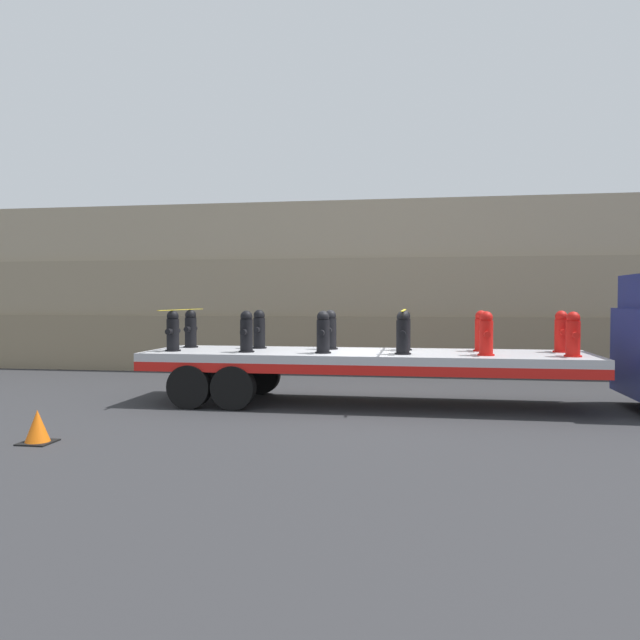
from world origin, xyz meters
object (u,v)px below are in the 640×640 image
Objects in this scene: fire_hydrant_black_far_3 at (404,331)px; fire_hydrant_black_near_3 at (403,333)px; fire_hydrant_black_far_2 at (330,330)px; fire_hydrant_red_far_5 at (561,332)px; fire_hydrant_red_near_5 at (573,335)px; traffic_cone at (37,427)px; flatbed_trailer at (339,361)px; fire_hydrant_black_near_2 at (323,333)px; fire_hydrant_black_near_0 at (173,331)px; fire_hydrant_red_far_4 at (481,331)px; fire_hydrant_black_far_0 at (191,329)px; fire_hydrant_black_far_1 at (259,330)px; fire_hydrant_red_near_4 at (486,334)px; fire_hydrant_black_near_1 at (246,332)px.

fire_hydrant_black_near_3 is at bearing -90.00° from fire_hydrant_black_far_3.
fire_hydrant_black_far_2 is 2.01m from fire_hydrant_black_near_3.
fire_hydrant_red_far_5 is (3.39, 1.08, 0.00)m from fire_hydrant_black_near_3.
fire_hydrant_red_near_5 is 1.69× the size of traffic_cone.
fire_hydrant_black_near_2 reaches higher than flatbed_trailer.
fire_hydrant_black_near_0 is 1.00× the size of fire_hydrant_black_near_3.
fire_hydrant_red_far_4 is (3.39, 0.00, 0.00)m from fire_hydrant_black_far_2.
fire_hydrant_red_near_5 reaches higher than flatbed_trailer.
fire_hydrant_black_far_1 is at bearing 0.00° from fire_hydrant_black_far_0.
fire_hydrant_black_near_3 is at bearing 180.00° from fire_hydrant_red_near_4.
fire_hydrant_black_far_2 is at bearing 167.98° from fire_hydrant_red_near_5.
fire_hydrant_black_far_1 is at bearing 65.60° from traffic_cone.
fire_hydrant_black_near_1 and fire_hydrant_black_near_2 have the same top height.
fire_hydrant_red_near_5 is (8.48, -1.08, 0.00)m from fire_hydrant_black_far_0.
fire_hydrant_black_far_2 is at bearing 0.00° from fire_hydrant_black_far_0.
flatbed_trailer is 1.67m from fire_hydrant_black_near_3.
fire_hydrant_black_far_1 is (-1.96, 0.54, 0.66)m from flatbed_trailer.
fire_hydrant_black_near_3 is at bearing -20.72° from flatbed_trailer.
fire_hydrant_black_near_0 is at bearing -170.93° from fire_hydrant_red_far_4.
fire_hydrant_black_far_1 is 6.78m from fire_hydrant_red_far_5.
fire_hydrant_black_far_1 reaches higher than flatbed_trailer.
fire_hydrant_black_near_1 is 3.39m from fire_hydrant_black_near_3.
fire_hydrant_black_far_2 is 1.00× the size of fire_hydrant_red_near_5.
fire_hydrant_black_far_1 reaches higher than traffic_cone.
fire_hydrant_red_far_5 is at bearing 7.28° from fire_hydrant_black_near_0.
fire_hydrant_black_far_1 is (1.70, 0.00, 0.00)m from fire_hydrant_black_far_0.
fire_hydrant_black_far_0 and fire_hydrant_black_far_1 have the same top height.
traffic_cone is at bearing -151.39° from fire_hydrant_red_near_4.
fire_hydrant_black_far_2 reaches higher than flatbed_trailer.
fire_hydrant_red_far_4 is (5.09, 1.08, 0.00)m from fire_hydrant_black_near_1.
fire_hydrant_black_far_1 is 5.09m from fire_hydrant_red_far_4.
fire_hydrant_black_far_0 is at bearing 180.00° from fire_hydrant_black_far_2.
fire_hydrant_black_near_3 and fire_hydrant_red_near_5 have the same top height.
fire_hydrant_black_far_3 is 1.00× the size of fire_hydrant_red_near_4.
fire_hydrant_black_near_1 is 5.09m from fire_hydrant_red_near_4.
fire_hydrant_black_far_2 and fire_hydrant_red_far_4 have the same top height.
fire_hydrant_black_near_0 is at bearing 81.16° from traffic_cone.
fire_hydrant_red_near_4 is 1.00× the size of fire_hydrant_red_far_4.
fire_hydrant_red_near_4 is at bearing 0.00° from fire_hydrant_black_near_2.
flatbed_trailer is 10.63× the size of fire_hydrant_black_far_1.
traffic_cone is (-2.32, -4.04, -1.35)m from fire_hydrant_black_near_1.
fire_hydrant_black_near_3 is at bearing -17.71° from fire_hydrant_black_far_1.
fire_hydrant_black_far_2 is (0.00, 1.08, 0.00)m from fire_hydrant_black_near_2.
flatbed_trailer is 10.63× the size of fire_hydrant_black_far_0.
fire_hydrant_black_near_0 and fire_hydrant_black_near_1 have the same top height.
fire_hydrant_black_far_2 is at bearing 162.29° from fire_hydrant_red_near_4.
fire_hydrant_black_near_0 is at bearing -171.57° from flatbed_trailer.
fire_hydrant_black_near_0 is at bearing 180.00° from fire_hydrant_black_near_1.
fire_hydrant_black_near_0 is at bearing -147.44° from fire_hydrant_black_far_1.
fire_hydrant_black_far_1 and fire_hydrant_black_far_3 have the same top height.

